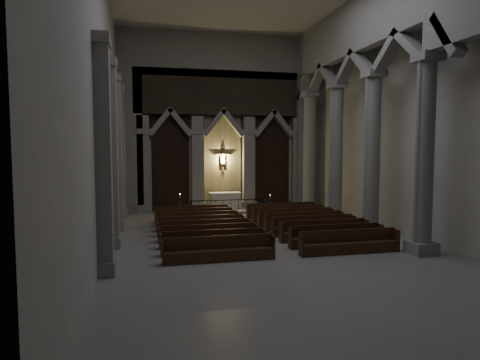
% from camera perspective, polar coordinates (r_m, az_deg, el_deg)
% --- Properties ---
extents(room, '(24.00, 24.10, 12.00)m').
position_cam_1_polar(room, '(18.60, 4.61, 14.53)').
color(room, gray).
rests_on(room, ground).
extents(sanctuary_wall, '(14.00, 0.77, 12.00)m').
position_cam_1_polar(sanctuary_wall, '(29.61, -2.26, 8.86)').
color(sanctuary_wall, gray).
rests_on(sanctuary_wall, ground).
extents(right_arcade, '(1.00, 24.00, 12.00)m').
position_cam_1_polar(right_arcade, '(22.06, 17.64, 13.34)').
color(right_arcade, gray).
rests_on(right_arcade, ground).
extents(left_pilasters, '(0.60, 13.00, 8.03)m').
position_cam_1_polar(left_pilasters, '(21.00, -16.39, 3.09)').
color(left_pilasters, gray).
rests_on(left_pilasters, ground).
extents(sanctuary_step, '(8.50, 2.60, 0.15)m').
position_cam_1_polar(sanctuary_step, '(28.92, -1.87, -4.03)').
color(sanctuary_step, gray).
rests_on(sanctuary_step, ground).
extents(altar, '(2.13, 0.85, 1.08)m').
position_cam_1_polar(altar, '(29.26, -2.00, -2.71)').
color(altar, beige).
rests_on(altar, sanctuary_step).
extents(altar_rail, '(5.17, 0.09, 1.02)m').
position_cam_1_polar(altar_rail, '(27.28, -1.22, -3.27)').
color(altar_rail, black).
rests_on(altar_rail, ground).
extents(candle_stand_left, '(0.23, 0.23, 1.34)m').
position_cam_1_polar(candle_stand_left, '(27.67, -7.99, -3.85)').
color(candle_stand_left, '#A57A33').
rests_on(candle_stand_left, ground).
extents(candle_stand_right, '(0.21, 0.21, 1.25)m').
position_cam_1_polar(candle_stand_right, '(28.04, 4.04, -3.76)').
color(candle_stand_right, '#A57A33').
rests_on(candle_stand_right, ground).
extents(pews, '(9.69, 9.19, 0.96)m').
position_cam_1_polar(pews, '(21.21, 2.34, -6.51)').
color(pews, black).
rests_on(pews, ground).
extents(worshipper, '(0.45, 0.34, 1.11)m').
position_cam_1_polar(worshipper, '(26.43, 3.51, -3.79)').
color(worshipper, black).
rests_on(worshipper, ground).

